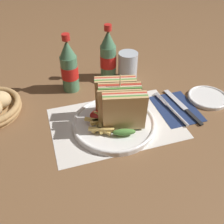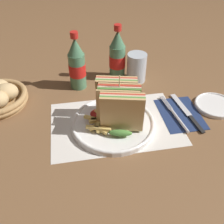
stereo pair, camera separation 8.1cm
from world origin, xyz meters
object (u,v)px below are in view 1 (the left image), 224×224
Objects in this scene: coke_bottle_far at (108,56)px; coke_bottle_near at (69,67)px; club_sandwich at (120,104)px; fork at (174,111)px; glass_near at (128,68)px; plate_main at (114,123)px; side_saucer at (208,97)px; knife at (183,107)px.

coke_bottle_near is at bearing -166.29° from coke_bottle_far.
club_sandwich is 0.20m from fork.
glass_near is (0.07, -0.03, -0.04)m from coke_bottle_far.
fork is at bearing -0.00° from plate_main.
glass_near reaches higher than fork.
side_saucer is (0.34, 0.03, -0.07)m from club_sandwich.
plate_main is 0.21m from fork.
club_sandwich is 1.58× the size of glass_near.
fork is 0.26m from glass_near.
fork is at bearing -166.16° from knife.
club_sandwich reaches higher than fork.
fork and side_saucer have the same top height.
coke_bottle_far reaches higher than knife.
glass_near reaches higher than plate_main.
fork is 0.90× the size of coke_bottle_near.
glass_near is (0.14, 0.25, 0.04)m from plate_main.
fork is at bearing -0.78° from club_sandwich.
coke_bottle_far is (-0.18, 0.26, 0.09)m from knife.
club_sandwich is at bearing 176.92° from knife.
club_sandwich is 0.84× the size of knife.
knife is 0.33m from coke_bottle_far.
side_saucer is (0.29, -0.25, -0.08)m from coke_bottle_far.
coke_bottle_near reaches higher than knife.
plate_main is 1.22× the size of coke_bottle_far.
coke_bottle_near is at bearing 113.90° from club_sandwich.
knife is (0.25, 0.02, -0.00)m from plate_main.
club_sandwich is 0.90× the size of fork.
side_saucer is (0.45, -0.21, -0.08)m from coke_bottle_near.
knife is at bearing -33.79° from coke_bottle_near.
club_sandwich is at bearing -99.81° from coke_bottle_far.
knife is at bearing 13.84° from fork.
fork is (0.21, -0.00, -0.00)m from plate_main.
club_sandwich is at bearing -174.50° from side_saucer.
coke_bottle_near is 1.94× the size of glass_near.
club_sandwich is 0.35m from side_saucer.
side_saucer is at bearing 5.50° from club_sandwich.
fork is at bearing -39.39° from coke_bottle_near.
coke_bottle_near is at bearing 134.23° from fork.
plate_main is at bearing 177.27° from knife.
plate_main is 0.29m from glass_near.
coke_bottle_far is at bearing 110.34° from fork.
coke_bottle_far reaches higher than fork.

